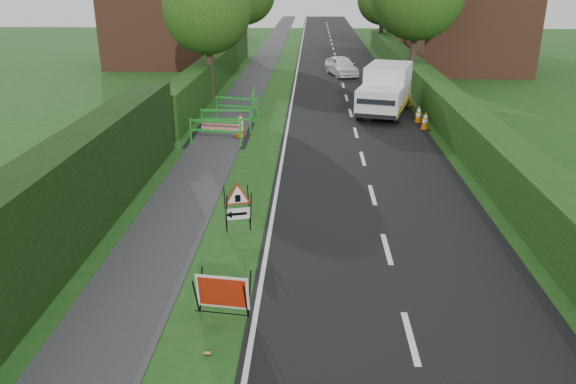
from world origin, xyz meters
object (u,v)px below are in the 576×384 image
object	(u,v)px
works_van	(386,89)
hatchback_car	(342,66)
red_rect_sign	(223,293)
triangle_sign	(236,204)

from	to	relation	value
works_van	hatchback_car	distance (m)	10.73
red_rect_sign	triangle_sign	world-z (taller)	triangle_sign
red_rect_sign	works_van	distance (m)	17.69
red_rect_sign	works_van	bearing A→B (deg)	80.71
hatchback_car	red_rect_sign	bearing A→B (deg)	-112.41
triangle_sign	hatchback_car	bearing A→B (deg)	65.51
triangle_sign	hatchback_car	size ratio (longest dim) A/B	0.31
red_rect_sign	hatchback_car	bearing A→B (deg)	90.00
triangle_sign	works_van	world-z (taller)	works_van
works_van	hatchback_car	bearing A→B (deg)	113.87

